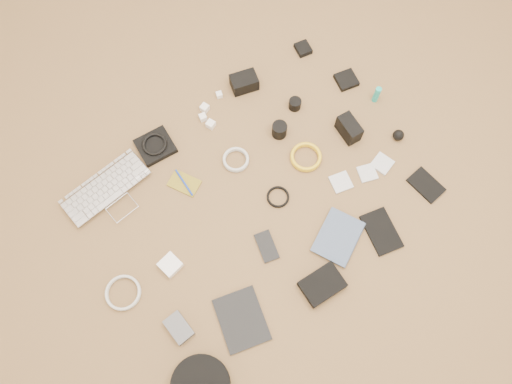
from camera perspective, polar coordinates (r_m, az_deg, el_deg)
laptop at (r=2.15m, az=-15.99°, el=-0.57°), size 0.38×0.27×0.03m
headphone_pouch at (r=2.20m, az=-11.42°, el=5.16°), size 0.17×0.16×0.03m
headphones at (r=2.19m, az=-11.52°, el=5.39°), size 0.12×0.12×0.01m
charger_a at (r=2.24m, az=-6.09°, el=8.49°), size 0.04×0.04×0.03m
charger_b at (r=2.26m, az=-5.88°, el=9.53°), size 0.04×0.04×0.03m
charger_c at (r=2.29m, az=-4.23°, el=11.02°), size 0.03×0.03×0.02m
charger_d at (r=2.22m, az=-5.20°, el=7.71°), size 0.04×0.04×0.03m
dslr_camera at (r=2.30m, az=-1.36°, el=12.43°), size 0.14×0.12×0.07m
lens_pouch at (r=2.44m, az=5.41°, el=16.00°), size 0.08×0.09×0.03m
notebook_olive at (r=2.12m, az=-8.20°, el=1.00°), size 0.13×0.15×0.01m
pen_blue at (r=2.12m, az=-8.23°, el=1.08°), size 0.02×0.14×0.01m
cable_white_a at (r=2.14m, az=-2.30°, el=3.64°), size 0.14×0.14×0.01m
lens_a at (r=2.17m, az=2.69°, el=7.10°), size 0.08×0.08×0.07m
lens_b at (r=2.25m, az=4.47°, el=10.00°), size 0.06×0.06×0.05m
card_reader at (r=2.36m, az=10.29°, el=12.49°), size 0.11×0.11×0.02m
power_brick at (r=2.01m, az=-9.77°, el=-8.21°), size 0.08×0.08×0.03m
cable_white_b at (r=2.04m, az=-14.91°, el=-11.08°), size 0.16×0.16×0.01m
cable_black at (r=2.08m, az=2.53°, el=-0.60°), size 0.10×0.10×0.01m
cable_yellow at (r=2.15m, az=5.70°, el=3.92°), size 0.17×0.17×0.02m
flash at (r=2.20m, az=10.57°, el=7.14°), size 0.08×0.13×0.09m
lens_cleaner at (r=2.31m, az=13.62°, el=10.78°), size 0.03×0.03×0.09m
battery_charger at (r=1.97m, az=-8.82°, el=-15.09°), size 0.07×0.11×0.03m
tablet at (r=1.96m, az=-1.65°, el=-14.37°), size 0.23×0.26×0.01m
phone at (r=2.01m, az=1.23°, el=-6.23°), size 0.10×0.14×0.01m
filter_case_left at (r=2.13m, az=9.68°, el=1.11°), size 0.10×0.10×0.01m
filter_case_mid at (r=2.17m, az=12.60°, el=2.13°), size 0.10×0.10×0.01m
filter_case_right at (r=2.20m, az=14.22°, el=3.17°), size 0.09×0.09×0.01m
air_blower at (r=2.26m, az=15.96°, el=6.27°), size 0.05×0.05×0.05m
drive_case at (r=1.98m, az=7.57°, el=-10.45°), size 0.17×0.13×0.04m
paperback at (r=2.05m, az=11.31°, el=-6.07°), size 0.25×0.22×0.02m
notebook_black_a at (r=2.09m, az=14.14°, el=-4.38°), size 0.16×0.21×0.01m
notebook_black_b at (r=2.21m, az=18.86°, el=0.76°), size 0.10×0.15×0.01m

